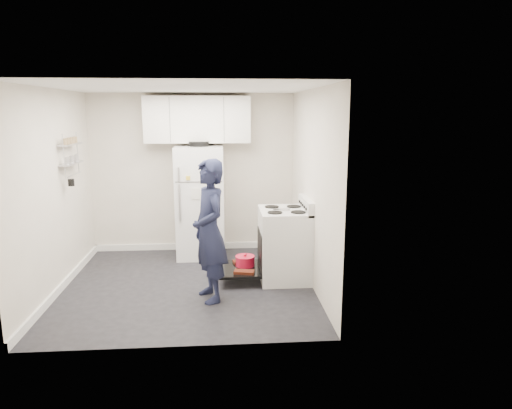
{
  "coord_description": "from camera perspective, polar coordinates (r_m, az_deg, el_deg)",
  "views": [
    {
      "loc": [
        0.45,
        -5.67,
        2.23
      ],
      "look_at": [
        0.89,
        0.04,
        1.05
      ],
      "focal_mm": 32.0,
      "sensor_mm": 36.0,
      "label": 1
    }
  ],
  "objects": [
    {
      "name": "electric_range",
      "position": [
        6.14,
        3.44,
        -5.07
      ],
      "size": [
        0.66,
        0.76,
        1.1
      ],
      "color": "silver",
      "rests_on": "ground"
    },
    {
      "name": "wall_shelf_rack",
      "position": [
        6.49,
        -22.13,
        5.88
      ],
      "size": [
        0.14,
        0.6,
        0.61
      ],
      "color": "#B2B2B7",
      "rests_on": "room"
    },
    {
      "name": "upper_cabinets",
      "position": [
        7.11,
        -7.32,
        10.49
      ],
      "size": [
        1.6,
        0.33,
        0.7
      ],
      "primitive_type": "cube",
      "color": "silver",
      "rests_on": "room"
    },
    {
      "name": "room",
      "position": [
        5.81,
        -9.03,
        1.36
      ],
      "size": [
        3.21,
        3.21,
        2.51
      ],
      "color": "black",
      "rests_on": "ground"
    },
    {
      "name": "refrigerator",
      "position": [
        7.06,
        -6.98,
        0.37
      ],
      "size": [
        0.72,
        0.74,
        1.78
      ],
      "color": "white",
      "rests_on": "ground"
    },
    {
      "name": "person",
      "position": [
        5.39,
        -5.84,
        -3.31
      ],
      "size": [
        0.59,
        0.72,
        1.69
      ],
      "primitive_type": "imported",
      "rotation": [
        0.0,
        0.0,
        -1.23
      ],
      "color": "#171B34",
      "rests_on": "ground"
    },
    {
      "name": "open_oven_door",
      "position": [
        6.2,
        -1.8,
        -7.66
      ],
      "size": [
        0.55,
        0.7,
        0.21
      ],
      "color": "black",
      "rests_on": "ground"
    }
  ]
}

